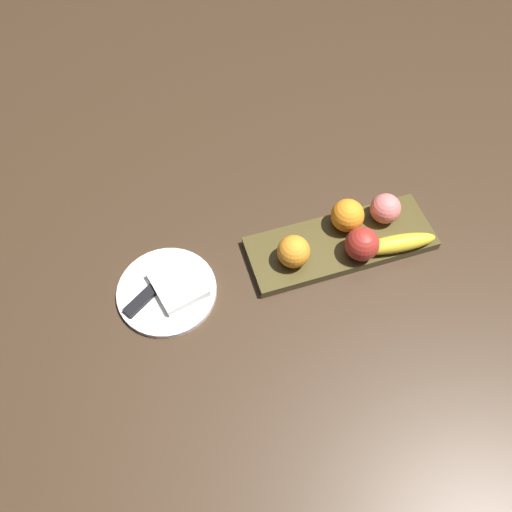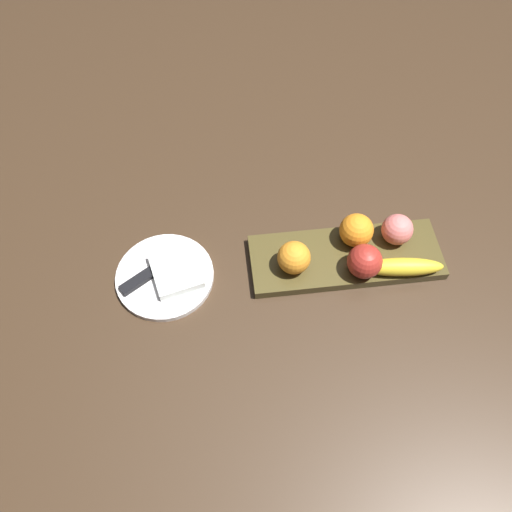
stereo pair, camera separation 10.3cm
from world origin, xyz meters
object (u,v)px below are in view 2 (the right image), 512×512
at_px(orange_near_banana, 294,258).
at_px(knife, 146,276).
at_px(orange_near_apple, 356,230).
at_px(fruit_tray, 345,257).
at_px(apple, 365,261).
at_px(dinner_plate, 165,276).
at_px(folded_napkin, 176,271).
at_px(banana, 402,267).
at_px(peach, 398,231).

xyz_separation_m(orange_near_banana, knife, (-0.31, 0.01, -0.04)).
distance_m(orange_near_apple, orange_near_banana, 0.15).
bearing_deg(fruit_tray, knife, -179.81).
relative_size(apple, orange_near_apple, 1.00).
height_order(dinner_plate, folded_napkin, folded_napkin).
bearing_deg(dinner_plate, orange_near_apple, 4.91).
height_order(orange_near_banana, folded_napkin, orange_near_banana).
height_order(fruit_tray, apple, apple).
bearing_deg(knife, fruit_tray, -33.13).
bearing_deg(fruit_tray, orange_near_apple, 56.14).
distance_m(banana, knife, 0.54).
bearing_deg(orange_near_banana, peach, 10.53).
distance_m(orange_near_banana, dinner_plate, 0.28).
bearing_deg(apple, orange_near_apple, 90.04).
bearing_deg(orange_near_apple, banana, -48.80).
relative_size(orange_near_banana, knife, 0.43).
xyz_separation_m(peach, dinner_plate, (-0.50, -0.03, -0.05)).
relative_size(dinner_plate, folded_napkin, 1.93).
relative_size(orange_near_apple, peach, 1.08).
bearing_deg(orange_near_banana, fruit_tray, 7.64).
bearing_deg(dinner_plate, orange_near_banana, -3.34).
bearing_deg(banana, folded_napkin, 179.23).
xyz_separation_m(folded_napkin, knife, (-0.06, -0.00, -0.01)).
xyz_separation_m(dinner_plate, folded_napkin, (0.03, 0.00, 0.02)).
bearing_deg(fruit_tray, banana, -27.93).
bearing_deg(folded_napkin, orange_near_banana, -3.70).
bearing_deg(fruit_tray, orange_near_banana, -172.36).
xyz_separation_m(apple, orange_near_banana, (-0.14, 0.03, -0.00)).
height_order(peach, dinner_plate, peach).
bearing_deg(orange_near_banana, folded_napkin, 176.30).
distance_m(orange_near_banana, knife, 0.31).
bearing_deg(knife, orange_near_banana, -36.00).
bearing_deg(apple, folded_napkin, 173.83).
bearing_deg(banana, apple, 176.91).
distance_m(apple, banana, 0.08).
relative_size(orange_near_banana, folded_napkin, 0.65).
bearing_deg(orange_near_banana, knife, 177.32).
bearing_deg(banana, fruit_tray, 157.95).
distance_m(apple, folded_napkin, 0.39).
bearing_deg(dinner_plate, banana, -6.30).
bearing_deg(orange_near_banana, banana, -9.89).
xyz_separation_m(apple, knife, (-0.45, 0.04, -0.04)).
bearing_deg(knife, peach, -30.31).
bearing_deg(fruit_tray, folded_napkin, 180.00).
distance_m(apple, knife, 0.46).
bearing_deg(knife, dinner_plate, -31.20).
bearing_deg(orange_near_apple, fruit_tray, -123.86).
distance_m(peach, folded_napkin, 0.48).
bearing_deg(apple, fruit_tray, 119.67).
bearing_deg(knife, banana, -39.02).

